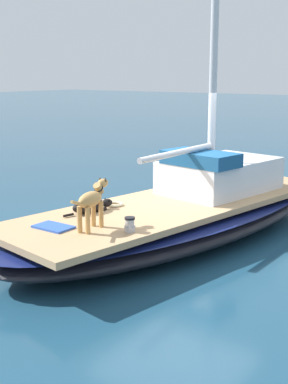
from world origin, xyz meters
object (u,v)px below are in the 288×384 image
object	(u,v)px
sailboat_main	(177,219)
coiled_rope	(114,204)
deck_winch	(130,225)
deck_towel	(53,227)
dog_tan	(92,200)
dog_black	(91,206)

from	to	relation	value
sailboat_main	coiled_rope	world-z (taller)	coiled_rope
deck_winch	deck_towel	distance (m)	1.13
sailboat_main	dog_tan	world-z (taller)	dog_tan
dog_tan	coiled_rope	world-z (taller)	dog_tan
dog_black	coiled_rope	world-z (taller)	dog_black
dog_tan	sailboat_main	bearing A→B (deg)	87.50
sailboat_main	dog_black	size ratio (longest dim) A/B	7.97
sailboat_main	coiled_rope	distance (m)	1.19
dog_black	deck_towel	xyz separation A→B (m)	(0.15, -0.98, -0.09)
deck_towel	dog_black	bearing A→B (deg)	98.79
dog_black	deck_winch	xyz separation A→B (m)	(1.15, -0.47, -0.01)
coiled_rope	deck_towel	size ratio (longest dim) A/B	0.58
dog_tan	dog_black	bearing A→B (deg)	133.28
dog_tan	deck_towel	size ratio (longest dim) A/B	1.67
coiled_rope	sailboat_main	bearing A→B (deg)	51.23
deck_winch	sailboat_main	bearing A→B (deg)	102.29
coiled_rope	deck_towel	bearing A→B (deg)	-85.13
deck_towel	deck_winch	bearing A→B (deg)	26.92
dog_black	coiled_rope	bearing A→B (deg)	87.90
deck_winch	deck_towel	bearing A→B (deg)	-153.08
dog_tan	deck_towel	bearing A→B (deg)	-149.19
dog_tan	dog_black	distance (m)	0.99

